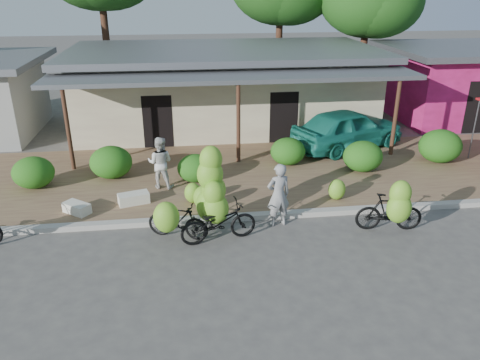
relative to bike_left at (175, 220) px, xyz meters
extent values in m
plane|color=#4C4946|center=(2.19, -1.08, -0.59)|extent=(100.00, 100.00, 0.00)
cube|color=olive|center=(2.19, 3.92, -0.53)|extent=(60.00, 6.00, 0.12)
cube|color=#A8A399|center=(2.19, 0.92, -0.52)|extent=(60.00, 0.25, 0.15)
cube|color=beige|center=(2.19, 9.92, 0.96)|extent=(12.00, 6.00, 3.10)
cube|color=slate|center=(2.19, 9.92, 2.63)|extent=(13.00, 7.00, 0.25)
cube|color=black|center=(2.19, 6.97, 0.51)|extent=(1.40, 0.12, 2.20)
cube|color=slate|center=(2.19, 5.92, 2.31)|extent=(13.00, 2.00, 0.15)
cylinder|color=#46291C|center=(-3.41, 5.02, 0.83)|extent=(0.14, 0.14, 2.85)
cylinder|color=#46291C|center=(2.19, 5.02, 0.83)|extent=(0.14, 0.14, 2.85)
cylinder|color=#46291C|center=(7.79, 5.02, 0.83)|extent=(0.14, 0.14, 2.85)
cube|color=#DC217D|center=(12.69, 9.92, 0.91)|extent=(5.00, 5.00, 3.00)
cube|color=slate|center=(12.69, 9.92, 2.53)|extent=(6.00, 6.00, 0.25)
cylinder|color=#46291C|center=(-3.31, 14.92, 3.02)|extent=(0.36, 0.36, 7.23)
cylinder|color=#46291C|center=(5.69, 15.42, 2.53)|extent=(0.36, 0.36, 6.24)
cylinder|color=#46291C|center=(9.69, 13.42, 2.17)|extent=(0.36, 0.36, 5.53)
ellipsoid|color=#1E5513|center=(-4.27, 3.58, 0.01)|extent=(1.25, 1.12, 0.97)
ellipsoid|color=#1E5513|center=(-2.02, 4.09, 0.05)|extent=(1.34, 1.20, 1.04)
ellipsoid|color=#1E5513|center=(0.63, 3.44, -0.03)|extent=(1.13, 1.02, 0.88)
ellipsoid|color=#1E5513|center=(3.84, 4.53, 0.00)|extent=(1.20, 1.08, 0.94)
ellipsoid|color=#1E5513|center=(6.16, 3.62, 0.04)|extent=(1.31, 1.18, 1.02)
ellipsoid|color=#1E5513|center=(9.12, 4.10, 0.10)|extent=(1.47, 1.33, 1.15)
cylinder|color=#59595E|center=(10.41, 4.33, 0.58)|extent=(0.05, 0.05, 2.10)
imported|color=black|center=(0.06, 0.16, -0.11)|extent=(1.64, 1.01, 0.96)
ellipsoid|color=#84CB32|center=(-0.18, -0.44, 0.32)|extent=(0.61, 0.52, 0.77)
imported|color=black|center=(1.06, -0.11, -0.09)|extent=(2.02, 1.05, 1.01)
ellipsoid|color=#84CB32|center=(0.90, 0.42, 0.14)|extent=(0.72, 0.61, 0.90)
ellipsoid|color=#84CB32|center=(0.99, 0.44, 0.55)|extent=(0.62, 0.53, 0.78)
ellipsoid|color=#84CB32|center=(0.92, 0.42, 0.98)|extent=(0.65, 0.56, 0.82)
ellipsoid|color=#84CB32|center=(0.94, 0.43, 1.37)|extent=(0.56, 0.48, 0.70)
ellipsoid|color=#84CB32|center=(1.02, 0.09, 0.19)|extent=(0.64, 0.55, 0.80)
ellipsoid|color=#84CB32|center=(0.98, 0.08, 0.62)|extent=(0.52, 0.45, 0.66)
imported|color=black|center=(5.45, -0.12, -0.08)|extent=(1.76, 0.71, 1.03)
ellipsoid|color=#84CB32|center=(5.36, -0.76, 0.35)|extent=(0.60, 0.51, 0.75)
ellipsoid|color=#84CB32|center=(5.36, -0.71, 0.72)|extent=(0.53, 0.45, 0.66)
ellipsoid|color=#84CB32|center=(0.50, 1.90, -0.17)|extent=(0.48, 0.41, 0.60)
ellipsoid|color=#84CB32|center=(0.77, 1.46, -0.13)|extent=(0.55, 0.47, 0.69)
ellipsoid|color=#84CB32|center=(4.62, 1.59, -0.16)|extent=(0.50, 0.42, 0.62)
cube|color=white|center=(-1.18, 2.06, -0.32)|extent=(0.93, 0.62, 0.30)
cube|color=white|center=(-2.67, 1.66, -0.33)|extent=(0.82, 0.76, 0.28)
imported|color=gray|center=(2.67, 0.51, 0.27)|extent=(0.70, 0.53, 1.73)
imported|color=silver|center=(-0.42, 3.12, 0.33)|extent=(0.90, 0.78, 1.60)
imported|color=#1B7B6A|center=(6.42, 5.92, 0.29)|extent=(4.81, 3.40, 1.52)
camera|label=1|loc=(0.30, -10.22, 5.38)|focal=35.00mm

